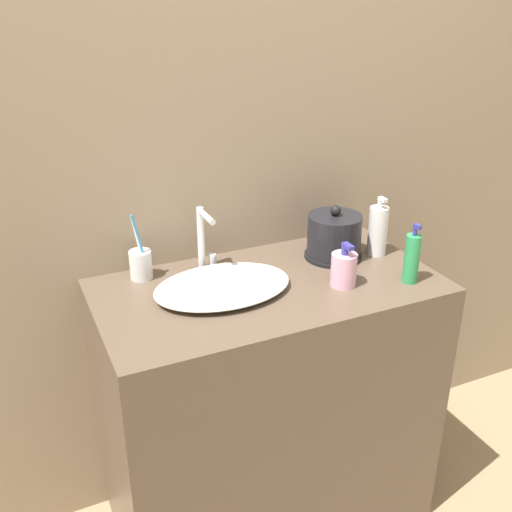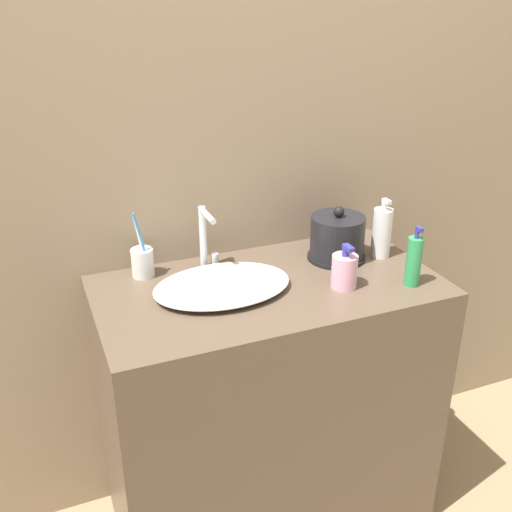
# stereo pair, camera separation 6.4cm
# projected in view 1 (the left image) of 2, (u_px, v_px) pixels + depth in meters

# --- Properties ---
(wall_back) EXTENTS (6.00, 0.04, 2.60)m
(wall_back) POSITION_uv_depth(u_px,v_px,m) (229.00, 125.00, 1.81)
(wall_back) COLOR gray
(wall_back) RESTS_ON ground_plane
(vanity_counter) EXTENTS (1.01, 0.53, 0.89)m
(vanity_counter) POSITION_uv_depth(u_px,v_px,m) (268.00, 407.00, 1.93)
(vanity_counter) COLOR brown
(vanity_counter) RESTS_ON ground_plane
(sink_basin) EXTENTS (0.40, 0.28, 0.04)m
(sink_basin) POSITION_uv_depth(u_px,v_px,m) (223.00, 286.00, 1.70)
(sink_basin) COLOR silver
(sink_basin) RESTS_ON vanity_counter
(faucet) EXTENTS (0.06, 0.12, 0.20)m
(faucet) POSITION_uv_depth(u_px,v_px,m) (204.00, 237.00, 1.80)
(faucet) COLOR silver
(faucet) RESTS_ON vanity_counter
(electric_kettle) EXTENTS (0.18, 0.18, 0.18)m
(electric_kettle) POSITION_uv_depth(u_px,v_px,m) (334.00, 238.00, 1.90)
(electric_kettle) COLOR black
(electric_kettle) RESTS_ON vanity_counter
(toothbrush_cup) EXTENTS (0.07, 0.07, 0.21)m
(toothbrush_cup) POSITION_uv_depth(u_px,v_px,m) (141.00, 264.00, 1.77)
(toothbrush_cup) COLOR silver
(toothbrush_cup) RESTS_ON vanity_counter
(lotion_bottle) EXTENTS (0.06, 0.06, 0.20)m
(lotion_bottle) POSITION_uv_depth(u_px,v_px,m) (378.00, 230.00, 1.91)
(lotion_bottle) COLOR white
(lotion_bottle) RESTS_ON vanity_counter
(shampoo_bottle) EXTENTS (0.07, 0.07, 0.13)m
(shampoo_bottle) POSITION_uv_depth(u_px,v_px,m) (344.00, 269.00, 1.72)
(shampoo_bottle) COLOR #EAA8C6
(shampoo_bottle) RESTS_ON vanity_counter
(mouthwash_bottle) EXTENTS (0.04, 0.04, 0.18)m
(mouthwash_bottle) POSITION_uv_depth(u_px,v_px,m) (412.00, 258.00, 1.73)
(mouthwash_bottle) COLOR #2D9956
(mouthwash_bottle) RESTS_ON vanity_counter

